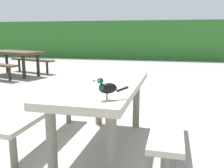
{
  "coord_description": "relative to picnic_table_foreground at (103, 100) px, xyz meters",
  "views": [
    {
      "loc": [
        0.99,
        -2.37,
        1.27
      ],
      "look_at": [
        0.51,
        -0.32,
        0.84
      ],
      "focal_mm": 40.29,
      "sensor_mm": 36.0,
      "label": 1
    }
  ],
  "objects": [
    {
      "name": "bird_grackle",
      "position": [
        0.21,
        -0.66,
        0.29
      ],
      "size": [
        0.27,
        0.15,
        0.18
      ],
      "color": "black",
      "rests_on": "picnic_table_foreground"
    },
    {
      "name": "hedge_wall",
      "position": [
        -0.3,
        10.63,
        0.38
      ],
      "size": [
        28.0,
        2.05,
        1.86
      ],
      "primitive_type": "cube",
      "color": "#2D6B28",
      "rests_on": "ground"
    },
    {
      "name": "picnic_table_foreground",
      "position": [
        0.0,
        0.0,
        0.0
      ],
      "size": [
        1.7,
        1.81,
        0.74
      ],
      "color": "#B2A893",
      "rests_on": "ground"
    },
    {
      "name": "picnic_table_mid_left",
      "position": [
        -3.88,
        4.14,
        0.0
      ],
      "size": [
        2.13,
        2.11,
        0.74
      ],
      "color": "#473828",
      "rests_on": "ground"
    },
    {
      "name": "ground_plane",
      "position": [
        -0.3,
        -0.19,
        -0.56
      ],
      "size": [
        60.0,
        60.0,
        0.0
      ],
      "primitive_type": "plane",
      "color": "gray"
    }
  ]
}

